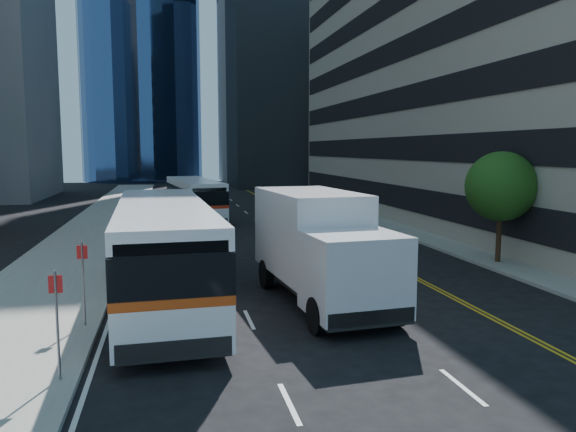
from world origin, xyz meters
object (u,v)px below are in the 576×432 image
at_px(box_truck, 320,246).
at_px(bus_front, 163,248).
at_px(street_tree, 501,186).
at_px(bus_rear, 194,198).

bearing_deg(box_truck, bus_front, 161.21).
relative_size(street_tree, bus_rear, 0.42).
height_order(bus_rear, box_truck, box_truck).
height_order(street_tree, bus_front, street_tree).
bearing_deg(box_truck, street_tree, 19.96).
bearing_deg(bus_rear, street_tree, -64.11).
distance_m(bus_front, box_truck, 5.48).
relative_size(street_tree, bus_front, 0.37).
relative_size(bus_front, box_truck, 1.66).
height_order(street_tree, bus_rear, street_tree).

